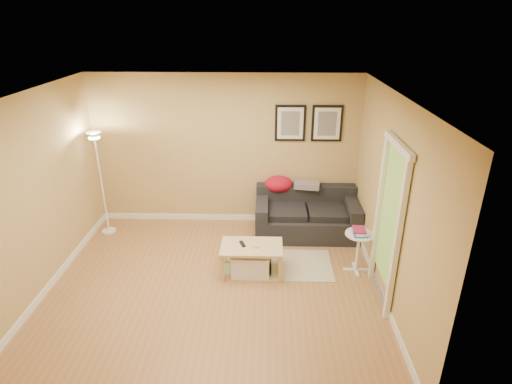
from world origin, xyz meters
TOP-DOWN VIEW (x-y plane):
  - floor at (0.00, 0.00)m, footprint 4.50×4.50m
  - ceiling at (0.00, 0.00)m, footprint 4.50×4.50m
  - wall_back at (0.00, 2.00)m, footprint 4.50×0.00m
  - wall_front at (0.00, -2.00)m, footprint 4.50×0.00m
  - wall_left at (-2.25, 0.00)m, footprint 0.00×4.00m
  - wall_right at (2.25, 0.00)m, footprint 0.00×4.00m
  - baseboard_back at (0.00, 1.99)m, footprint 4.50×0.02m
  - baseboard_left at (-2.24, 0.00)m, footprint 0.02×4.00m
  - baseboard_right at (2.24, 0.00)m, footprint 0.02×4.00m
  - sofa at (1.38, 1.53)m, footprint 1.70×0.90m
  - red_throw at (0.91, 1.85)m, footprint 0.48×0.36m
  - plaid_throw at (1.39, 1.81)m, footprint 0.45×0.32m
  - framed_print_left at (1.08, 1.98)m, footprint 0.50×0.04m
  - framed_print_right at (1.68, 1.98)m, footprint 0.50×0.04m
  - area_rug at (1.06, 0.54)m, footprint 1.25×0.85m
  - green_runner at (0.44, 0.50)m, footprint 0.70×0.50m
  - coffee_table at (0.50, 0.35)m, footprint 0.98×0.73m
  - remote_control at (0.37, 0.38)m, footprint 0.10×0.17m
  - tape_roll at (0.56, 0.30)m, footprint 0.07×0.07m
  - storage_bin at (0.49, 0.32)m, footprint 0.56×0.41m
  - side_table at (2.02, 0.43)m, footprint 0.40×0.40m
  - book_stack at (2.01, 0.41)m, footprint 0.23×0.28m
  - floor_lamp at (-2.00, 1.49)m, footprint 0.23×0.23m
  - doorway at (2.20, -0.15)m, footprint 0.12×1.01m

SIDE VIEW (x-z plane):
  - floor at x=0.00m, z-range 0.00..0.00m
  - area_rug at x=1.06m, z-range 0.00..0.01m
  - green_runner at x=0.44m, z-range 0.00..0.01m
  - baseboard_back at x=0.00m, z-range 0.00..0.10m
  - baseboard_left at x=-2.24m, z-range 0.00..0.10m
  - baseboard_right at x=2.24m, z-range 0.00..0.10m
  - storage_bin at x=0.49m, z-range 0.00..0.34m
  - coffee_table at x=0.50m, z-range 0.00..0.44m
  - side_table at x=2.02m, z-range 0.00..0.62m
  - sofa at x=1.38m, z-range 0.00..0.75m
  - remote_control at x=0.37m, z-range 0.44..0.46m
  - tape_roll at x=0.56m, z-range 0.44..0.47m
  - book_stack at x=2.01m, z-range 0.62..0.70m
  - red_throw at x=0.91m, z-range 0.63..0.91m
  - plaid_throw at x=1.39m, z-range 0.73..0.83m
  - floor_lamp at x=-2.00m, z-range -0.05..1.71m
  - doorway at x=2.20m, z-range -0.04..2.09m
  - wall_back at x=0.00m, z-range -0.95..3.55m
  - wall_front at x=0.00m, z-range -0.95..3.55m
  - wall_left at x=-2.25m, z-range -0.70..3.30m
  - wall_right at x=2.25m, z-range -0.70..3.30m
  - framed_print_left at x=1.08m, z-range 1.50..2.10m
  - framed_print_right at x=1.68m, z-range 1.50..2.10m
  - ceiling at x=0.00m, z-range 2.60..2.60m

